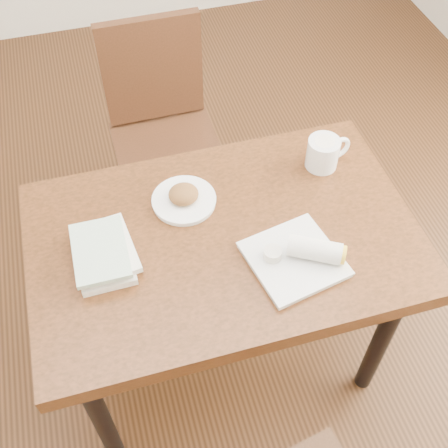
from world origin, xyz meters
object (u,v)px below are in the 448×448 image
object	(u,v)px
coffee_mug	(324,152)
chair_far	(162,123)
plate_burrito	(301,256)
book_stack	(104,253)
plate_scone	(184,198)
table	(224,252)

from	to	relation	value
coffee_mug	chair_far	bearing A→B (deg)	126.51
plate_burrito	book_stack	world-z (taller)	plate_burrito
plate_burrito	book_stack	size ratio (longest dim) A/B	1.20
plate_scone	plate_burrito	bearing A→B (deg)	-49.26
plate_scone	coffee_mug	size ratio (longest dim) A/B	1.30
table	coffee_mug	size ratio (longest dim) A/B	7.46
coffee_mug	plate_burrito	world-z (taller)	coffee_mug
coffee_mug	book_stack	bearing A→B (deg)	-165.96
coffee_mug	plate_burrito	distance (m)	0.41
coffee_mug	book_stack	xyz separation A→B (m)	(-0.74, -0.19, -0.03)
plate_scone	book_stack	bearing A→B (deg)	-150.98
table	coffee_mug	bearing A→B (deg)	26.36
table	coffee_mug	distance (m)	0.46
table	book_stack	distance (m)	0.37
coffee_mug	book_stack	distance (m)	0.77
coffee_mug	book_stack	world-z (taller)	coffee_mug
plate_burrito	chair_far	bearing A→B (deg)	103.46
chair_far	book_stack	bearing A→B (deg)	-111.99
table	book_stack	bearing A→B (deg)	178.68
plate_burrito	coffee_mug	bearing A→B (deg)	58.86
coffee_mug	table	bearing A→B (deg)	-153.64
plate_scone	coffee_mug	world-z (taller)	coffee_mug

